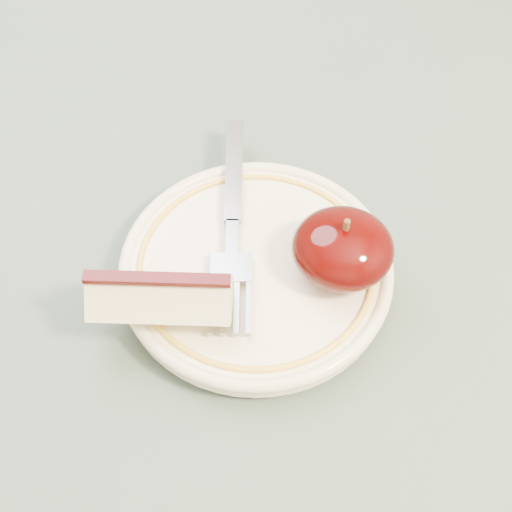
# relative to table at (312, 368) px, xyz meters

# --- Properties ---
(table) EXTENTS (0.90, 0.90, 0.75)m
(table) POSITION_rel_table_xyz_m (0.00, 0.00, 0.00)
(table) COLOR brown
(table) RESTS_ON ground
(plate) EXTENTS (0.18, 0.18, 0.02)m
(plate) POSITION_rel_table_xyz_m (-0.05, 0.02, 0.10)
(plate) COLOR #F5EACE
(plate) RESTS_ON table
(apple_half) EXTENTS (0.07, 0.06, 0.05)m
(apple_half) POSITION_rel_table_xyz_m (0.01, 0.02, 0.13)
(apple_half) COLOR black
(apple_half) RESTS_ON plate
(apple_wedge) EXTENTS (0.09, 0.05, 0.04)m
(apple_wedge) POSITION_rel_table_xyz_m (-0.10, -0.03, 0.13)
(apple_wedge) COLOR beige
(apple_wedge) RESTS_ON plate
(fork) EXTENTS (0.04, 0.18, 0.00)m
(fork) POSITION_rel_table_xyz_m (-0.07, 0.05, 0.11)
(fork) COLOR gray
(fork) RESTS_ON plate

